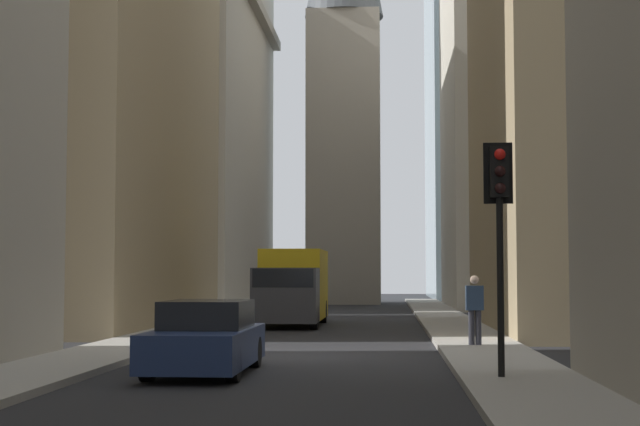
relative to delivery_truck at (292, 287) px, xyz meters
The scene contains 11 objects.
ground_plane 12.68m from the delivery_truck, behind, with size 135.00×135.00×0.00m, color #262628.
sidewalk_right 12.97m from the delivery_truck, 166.09° to the left, with size 90.00×2.20×0.14m, color #A8A399.
sidewalk_left 13.91m from the delivery_truck, 154.77° to the right, with size 90.00×2.20×0.14m, color #A8A399.
building_left_far 25.41m from the delivery_truck, 32.20° to the right, with size 13.23×10.00×26.48m.
building_right_far 22.82m from the delivery_truck, 26.08° to the left, with size 18.90×10.50×21.18m.
church_spire 30.44m from the delivery_truck, ahead, with size 5.17×5.17×32.95m.
delivery_truck is the anchor object (origin of this frame).
sedan_navy 16.76m from the delivery_truck, behind, with size 4.30×1.78×1.42m.
traffic_light_foreground 19.05m from the delivery_truck, 163.06° to the right, with size 0.43×0.52×4.15m.
pedestrian 12.18m from the delivery_truck, 151.79° to the right, with size 0.26×0.44×1.76m.
discarded_bottle 9.31m from the delivery_truck, 164.09° to the left, with size 0.07×0.07×0.27m.
Camera 1 is at (-22.35, -2.14, 1.95)m, focal length 52.59 mm.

